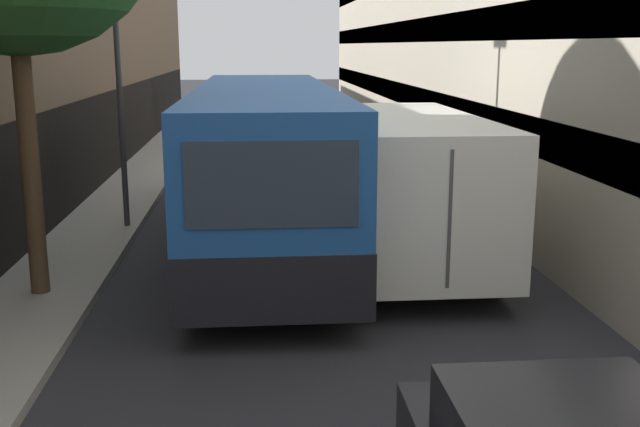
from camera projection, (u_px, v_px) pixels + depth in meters
ground_plane at (304, 248)px, 14.72m from camera, size 150.00×150.00×0.00m
sidewalk_left at (81, 249)px, 14.34m from camera, size 1.74×60.00×0.14m
building_right_apartment at (575, 8)px, 14.14m from camera, size 2.40×60.00×9.22m
bus at (266, 161)px, 14.90m from camera, size 2.62×11.77×3.11m
box_truck at (396, 176)px, 14.12m from camera, size 2.39×8.41×2.70m
panel_van at (252, 124)px, 27.79m from camera, size 1.91×4.16×1.84m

